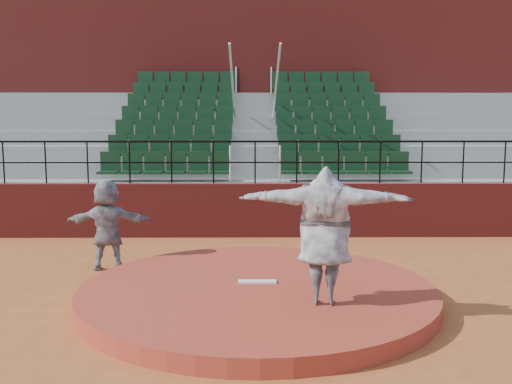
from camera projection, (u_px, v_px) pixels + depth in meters
ground at (257, 301)px, 8.88m from camera, size 90.00×90.00×0.00m
pitchers_mound at (257, 293)px, 8.87m from camera, size 5.50×5.50×0.25m
pitching_rubber at (257, 282)px, 9.00m from camera, size 0.60×0.15×0.03m
boundary_wall at (255, 210)px, 13.76m from camera, size 24.00×0.30×1.30m
wall_railing at (255, 153)px, 13.59m from camera, size 24.04×0.05×1.03m
seating_deck at (254, 165)px, 17.28m from camera, size 24.00×5.97×4.63m
press_box_facade at (254, 100)px, 20.94m from camera, size 24.00×3.00×7.10m
pitcher at (325, 235)px, 7.89m from camera, size 2.43×0.96×1.93m
fielder at (108, 224)px, 10.70m from camera, size 1.60×0.54×1.71m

